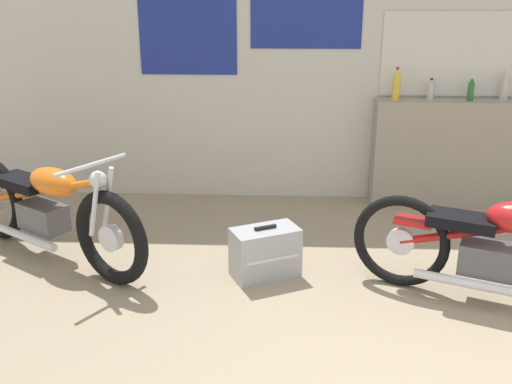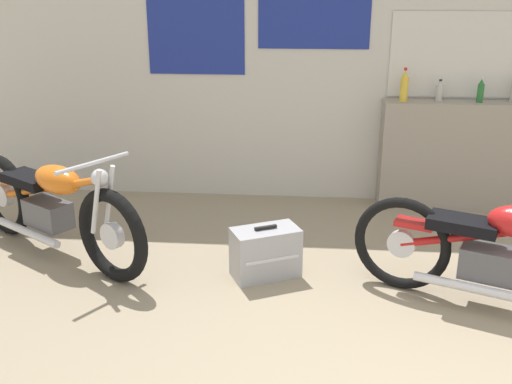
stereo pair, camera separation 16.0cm
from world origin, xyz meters
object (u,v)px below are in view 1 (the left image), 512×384
object	(u,v)px
bottle_leftmost	(396,86)
bottle_left_center	(431,90)
motorcycle_red	(500,248)
hard_case_silver	(265,252)
motorcycle_orange	(47,208)
bottle_center	(471,90)
bottle_right_center	(505,86)

from	to	relation	value
bottle_leftmost	bottle_left_center	xyz separation A→B (m)	(0.34, 0.05, -0.05)
motorcycle_red	hard_case_silver	world-z (taller)	motorcycle_red
motorcycle_orange	bottle_center	bearing A→B (deg)	21.30
bottle_left_center	bottle_center	xyz separation A→B (m)	(0.37, -0.03, 0.01)
bottle_center	bottle_right_center	distance (m)	0.33
motorcycle_orange	hard_case_silver	distance (m)	1.77
motorcycle_orange	bottle_right_center	bearing A→B (deg)	20.32
bottle_left_center	motorcycle_orange	xyz separation A→B (m)	(-3.27, -1.45, -0.71)
bottle_leftmost	motorcycle_orange	bearing A→B (deg)	-154.48
bottle_left_center	motorcycle_red	world-z (taller)	bottle_left_center
bottle_center	motorcycle_red	world-z (taller)	bottle_center
bottle_left_center	bottle_right_center	distance (m)	0.70
bottle_right_center	motorcycle_orange	bearing A→B (deg)	-159.68
motorcycle_red	bottle_center	bearing A→B (deg)	81.50
bottle_center	motorcycle_orange	world-z (taller)	bottle_center
bottle_leftmost	motorcycle_red	world-z (taller)	bottle_leftmost
bottle_left_center	bottle_right_center	world-z (taller)	bottle_right_center
bottle_leftmost	bottle_left_center	bearing A→B (deg)	9.15
hard_case_silver	motorcycle_red	bearing A→B (deg)	-12.94
motorcycle_orange	motorcycle_red	bearing A→B (deg)	-10.06
motorcycle_red	bottle_left_center	bearing A→B (deg)	91.90
bottle_center	hard_case_silver	world-z (taller)	bottle_center
bottle_left_center	bottle_right_center	xyz separation A→B (m)	(0.70, 0.02, 0.04)
bottle_center	bottle_right_center	bearing A→B (deg)	8.73
bottle_left_center	hard_case_silver	xyz separation A→B (m)	(-1.53, -1.68, -0.95)
motorcycle_red	bottle_leftmost	bearing A→B (deg)	101.63
bottle_right_center	motorcycle_orange	xyz separation A→B (m)	(-3.96, -1.47, -0.75)
motorcycle_red	hard_case_silver	distance (m)	1.66
bottle_left_center	motorcycle_red	xyz separation A→B (m)	(0.07, -2.04, -0.71)
bottle_left_center	motorcycle_red	size ratio (longest dim) A/B	0.11
bottle_left_center	bottle_center	distance (m)	0.37
bottle_leftmost	hard_case_silver	size ratio (longest dim) A/B	0.56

